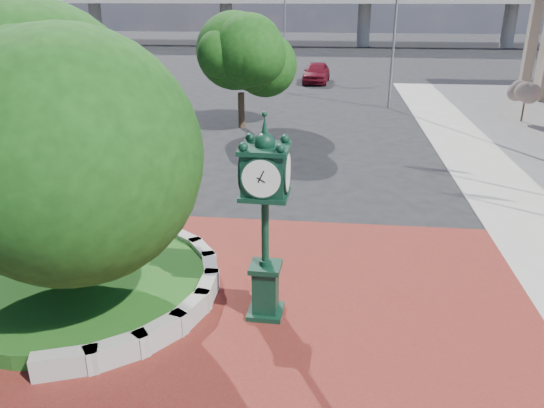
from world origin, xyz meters
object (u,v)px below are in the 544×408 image
Objects in this scene: parked_car at (316,72)px; street_lamp_far at (287,7)px; post_clock at (265,213)px; street_lamp_near at (400,17)px.

parked_car is 10.89m from street_lamp_far.
street_lamp_far is at bearing 94.43° from post_clock.
parked_car is (-0.11, 35.37, -1.72)m from post_clock.
parked_car is at bearing 90.19° from post_clock.
street_lamp_far is at bearing 113.88° from street_lamp_near.
parked_car is 0.50× the size of street_lamp_far.
street_lamp_near is at bearing -59.09° from parked_car.
street_lamp_near is (5.34, -10.50, 4.80)m from parked_car.
street_lamp_near is at bearing 78.13° from post_clock.
street_lamp_near is (5.23, 24.87, 3.08)m from post_clock.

